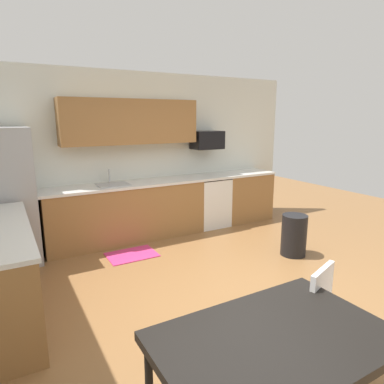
# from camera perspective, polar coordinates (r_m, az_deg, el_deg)

# --- Properties ---
(ground_plane) EXTENTS (12.00, 12.00, 0.00)m
(ground_plane) POSITION_cam_1_polar(r_m,az_deg,el_deg) (4.06, 7.30, -16.65)
(ground_plane) COLOR olive
(wall_back) EXTENTS (5.80, 0.10, 2.70)m
(wall_back) POSITION_cam_1_polar(r_m,az_deg,el_deg) (5.91, -7.98, 6.32)
(wall_back) COLOR silver
(wall_back) RESTS_ON ground
(cabinet_run_back) EXTENTS (2.56, 0.60, 0.90)m
(cabinet_run_back) POSITION_cam_1_polar(r_m,az_deg,el_deg) (5.60, -10.85, -3.52)
(cabinet_run_back) COLOR olive
(cabinet_run_back) RESTS_ON ground
(cabinet_run_back_right) EXTENTS (0.99, 0.60, 0.90)m
(cabinet_run_back_right) POSITION_cam_1_polar(r_m,az_deg,el_deg) (6.71, 8.67, -0.77)
(cabinet_run_back_right) COLOR olive
(cabinet_run_back_right) RESTS_ON ground
(countertop_back) EXTENTS (4.80, 0.64, 0.04)m
(countertop_back) POSITION_cam_1_polar(r_m,az_deg,el_deg) (5.65, -6.53, 1.68)
(countertop_back) COLOR silver
(countertop_back) RESTS_ON cabinet_run_back
(upper_cabinets_back) EXTENTS (2.20, 0.34, 0.70)m
(upper_cabinets_back) POSITION_cam_1_polar(r_m,az_deg,el_deg) (5.57, -10.22, 11.55)
(upper_cabinets_back) COLOR olive
(refrigerator) EXTENTS (0.76, 0.70, 1.85)m
(refrigerator) POSITION_cam_1_polar(r_m,az_deg,el_deg) (5.14, -29.07, -0.88)
(refrigerator) COLOR #9EA0A5
(refrigerator) RESTS_ON ground
(oven_range) EXTENTS (0.60, 0.60, 0.91)m
(oven_range) POSITION_cam_1_polar(r_m,az_deg,el_deg) (6.26, 2.94, -1.56)
(oven_range) COLOR white
(oven_range) RESTS_ON ground
(microwave) EXTENTS (0.54, 0.36, 0.32)m
(microwave) POSITION_cam_1_polar(r_m,az_deg,el_deg) (6.17, 2.55, 8.73)
(microwave) COLOR black
(sink_basin) EXTENTS (0.48, 0.40, 0.14)m
(sink_basin) POSITION_cam_1_polar(r_m,az_deg,el_deg) (5.44, -13.10, 0.57)
(sink_basin) COLOR #A5A8AD
(sink_basin) RESTS_ON countertop_back
(sink_faucet) EXTENTS (0.02, 0.02, 0.24)m
(sink_faucet) POSITION_cam_1_polar(r_m,az_deg,el_deg) (5.58, -13.71, 2.51)
(sink_faucet) COLOR #B2B5BA
(sink_faucet) RESTS_ON countertop_back
(dining_table) EXTENTS (1.40, 0.90, 0.73)m
(dining_table) POSITION_cam_1_polar(r_m,az_deg,el_deg) (2.23, 13.85, -23.72)
(dining_table) COLOR black
(dining_table) RESTS_ON ground
(chair_near_table) EXTENTS (0.51, 0.51, 0.85)m
(chair_near_table) POSITION_cam_1_polar(r_m,az_deg,el_deg) (2.94, 22.76, -18.45)
(chair_near_table) COLOR white
(chair_near_table) RESTS_ON ground
(trash_bin) EXTENTS (0.36, 0.36, 0.60)m
(trash_bin) POSITION_cam_1_polar(r_m,az_deg,el_deg) (5.17, 16.75, -6.95)
(trash_bin) COLOR black
(trash_bin) RESTS_ON ground
(floor_mat) EXTENTS (0.70, 0.50, 0.01)m
(floor_mat) POSITION_cam_1_polar(r_m,az_deg,el_deg) (5.11, -10.08, -10.34)
(floor_mat) COLOR #CC3372
(floor_mat) RESTS_ON ground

